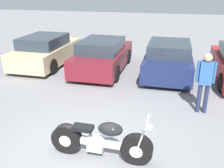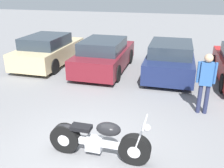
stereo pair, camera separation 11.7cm
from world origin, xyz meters
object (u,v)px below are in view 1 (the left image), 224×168
object	(u,v)px
parked_car_champagne	(47,51)
parked_car_maroon	(103,56)
parked_car_navy	(168,59)
person_standing	(205,78)
motorcycle	(100,140)

from	to	relation	value
parked_car_champagne	parked_car_maroon	distance (m)	2.75
parked_car_maroon	parked_car_navy	size ratio (longest dim) A/B	1.00
parked_car_maroon	person_standing	xyz separation A→B (m)	(3.83, -3.05, 0.40)
parked_car_maroon	motorcycle	bearing A→B (deg)	-74.93
parked_car_champagne	parked_car_navy	bearing A→B (deg)	-0.21
parked_car_champagne	person_standing	xyz separation A→B (m)	(6.57, -3.25, 0.40)
motorcycle	parked_car_maroon	world-z (taller)	parked_car_maroon
motorcycle	parked_car_maroon	distance (m)	5.92
parked_car_maroon	parked_car_navy	world-z (taller)	same
parked_car_maroon	parked_car_navy	xyz separation A→B (m)	(2.75, 0.18, 0.00)
parked_car_champagne	parked_car_maroon	bearing A→B (deg)	-4.19
parked_car_maroon	parked_car_champagne	bearing A→B (deg)	175.81
motorcycle	person_standing	distance (m)	3.57
motorcycle	person_standing	bearing A→B (deg)	49.40
motorcycle	parked_car_maroon	size ratio (longest dim) A/B	0.54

